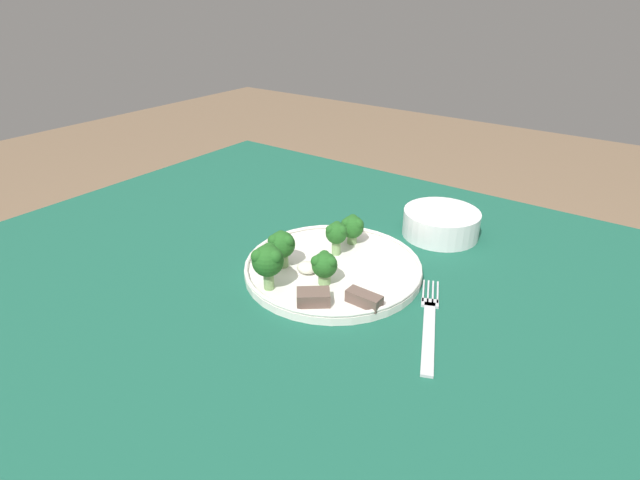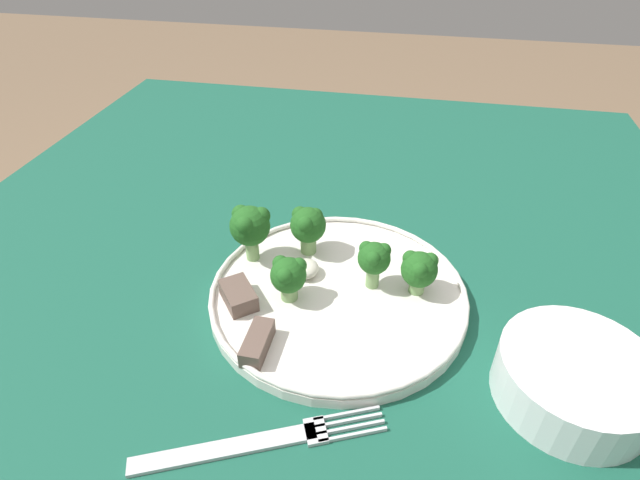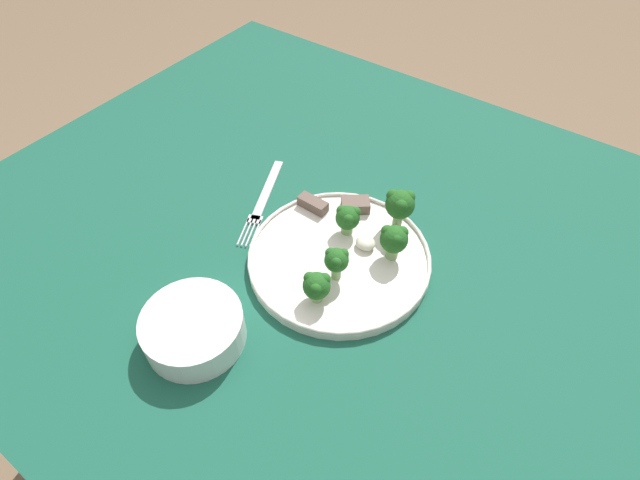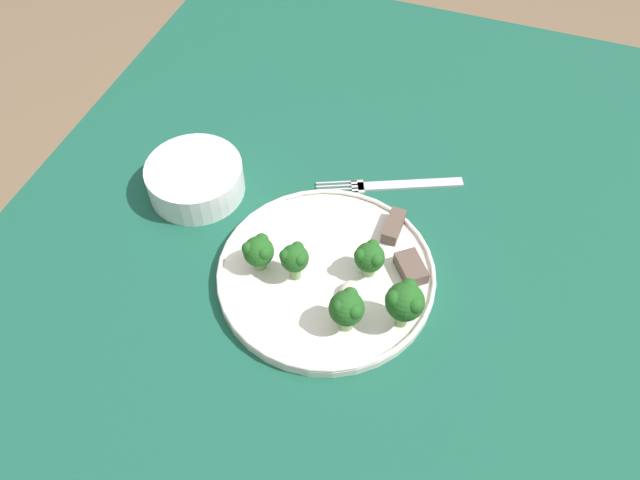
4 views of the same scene
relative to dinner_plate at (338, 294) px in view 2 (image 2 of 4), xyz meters
name	(u,v)px [view 2 (image 2 of 4)]	position (x,y,z in m)	size (l,w,h in m)	color
table	(302,359)	(0.01, -0.04, -0.10)	(1.25, 0.99, 0.73)	#195642
dinner_plate	(338,294)	(0.00, 0.00, 0.00)	(0.27, 0.27, 0.02)	white
fork	(259,442)	(0.18, -0.03, -0.01)	(0.10, 0.20, 0.00)	silver
cream_bowl	(574,380)	(0.08, 0.22, 0.01)	(0.13, 0.13, 0.05)	white
broccoli_floret_near_rim_left	(308,225)	(-0.06, -0.05, 0.04)	(0.04, 0.04, 0.06)	#7FA866
broccoli_floret_center_left	(250,226)	(-0.04, -0.11, 0.05)	(0.05, 0.05, 0.07)	#7FA866
broccoli_floret_back_left	(374,259)	(-0.02, 0.03, 0.04)	(0.04, 0.03, 0.05)	#7FA866
broccoli_floret_front_left	(288,275)	(0.02, -0.05, 0.03)	(0.04, 0.04, 0.05)	#7FA866
broccoli_floret_center_back	(419,269)	(-0.02, 0.08, 0.03)	(0.04, 0.04, 0.05)	#7FA866
meat_slice_front_slice	(257,343)	(0.09, -0.06, 0.01)	(0.05, 0.02, 0.02)	brown
meat_slice_middle_slice	(238,295)	(0.04, -0.10, 0.01)	(0.05, 0.05, 0.02)	brown
sauce_dollop	(306,269)	(-0.02, -0.04, 0.01)	(0.03, 0.03, 0.02)	silver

